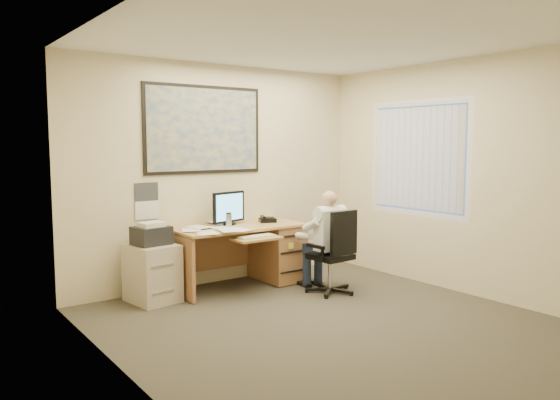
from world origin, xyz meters
TOP-DOWN VIEW (x-y plane):
  - room_shell at (0.00, 0.00)m, footprint 4.00×4.50m
  - desk at (0.36, 1.90)m, footprint 1.60×0.97m
  - world_map at (-0.23, 2.23)m, footprint 1.56×0.03m
  - wall_calendar at (-0.98, 2.24)m, footprint 0.28×0.01m
  - window_blinds at (1.97, 0.80)m, footprint 0.06×1.40m
  - filing_cabinet at (-1.07, 1.91)m, footprint 0.52×0.60m
  - office_chair at (0.75, 0.98)m, footprint 0.62×0.62m
  - person at (0.76, 1.06)m, footprint 0.51×0.71m

SIDE VIEW (x-z plane):
  - office_chair at x=0.75m, z-range -0.20..0.78m
  - filing_cabinet at x=-1.07m, z-range -0.06..0.82m
  - desk at x=0.36m, z-range -0.13..1.01m
  - person at x=0.76m, z-range 0.00..1.19m
  - wall_calendar at x=-0.98m, z-range 0.87..1.29m
  - room_shell at x=0.00m, z-range 0.00..2.70m
  - window_blinds at x=1.97m, z-range 0.90..2.20m
  - world_map at x=-0.23m, z-range 1.37..2.43m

